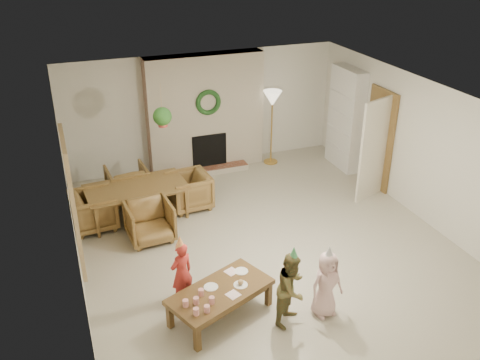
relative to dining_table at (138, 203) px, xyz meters
name	(u,v)px	position (x,y,z in m)	size (l,w,h in m)	color
floor	(265,242)	(1.84, -1.57, -0.31)	(7.00, 7.00, 0.00)	#B7B29E
ceiling	(268,101)	(1.84, -1.57, 2.19)	(7.00, 7.00, 0.00)	white
wall_back	(203,110)	(1.84, 1.93, 0.94)	(7.00, 7.00, 0.00)	silver
wall_front	(401,316)	(1.84, -5.07, 0.94)	(7.00, 7.00, 0.00)	silver
wall_left	(71,209)	(-1.16, -1.57, 0.94)	(7.00, 7.00, 0.00)	silver
wall_right	(422,150)	(4.84, -1.57, 0.94)	(7.00, 7.00, 0.00)	silver
fireplace_mass	(205,113)	(1.84, 1.73, 0.94)	(2.50, 0.40, 2.50)	#572217
fireplace_hearth	(212,170)	(1.84, 1.38, -0.25)	(1.60, 0.30, 0.12)	brown
fireplace_firebox	(209,151)	(1.84, 1.55, 0.14)	(0.75, 0.12, 0.75)	black
fireplace_wreath	(208,102)	(1.84, 1.50, 1.24)	(0.54, 0.54, 0.10)	#19421B
floor_lamp_base	(271,162)	(3.26, 1.43, -0.30)	(0.31, 0.31, 0.03)	gold
floor_lamp_post	(272,130)	(3.26, 1.43, 0.47)	(0.03, 0.03, 1.50)	gold
floor_lamp_shade	(272,98)	(3.26, 1.43, 1.19)	(0.40, 0.40, 0.33)	beige
bookshelf_carcass	(346,119)	(4.68, 0.73, 0.79)	(0.30, 1.00, 2.20)	white
bookshelf_shelf_a	(342,147)	(4.66, 0.73, 0.14)	(0.30, 0.92, 0.03)	white
bookshelf_shelf_b	(344,130)	(4.66, 0.73, 0.54)	(0.30, 0.92, 0.03)	white
bookshelf_shelf_c	(345,112)	(4.66, 0.73, 0.94)	(0.30, 0.92, 0.03)	white
bookshelf_shelf_d	(347,94)	(4.66, 0.73, 1.34)	(0.30, 0.92, 0.03)	white
books_row_lower	(345,143)	(4.64, 0.58, 0.28)	(0.20, 0.40, 0.24)	#9E301D
books_row_mid	(342,123)	(4.64, 0.78, 0.68)	(0.20, 0.44, 0.24)	#296599
books_row_upper	(348,108)	(4.64, 0.63, 1.07)	(0.20, 0.36, 0.22)	gold
door_frame	(379,139)	(4.80, -0.37, 0.71)	(0.05, 0.86, 2.04)	brown
door_leaf	(374,150)	(4.42, -0.75, 0.69)	(0.05, 0.80, 2.00)	beige
curtain_panel	(73,202)	(-1.12, -1.37, 0.94)	(0.06, 1.20, 2.00)	#C0B288
dining_table	(138,203)	(0.00, 0.00, 0.00)	(1.78, 0.99, 0.63)	brown
dining_chair_near	(150,221)	(0.06, -0.78, 0.03)	(0.74, 0.76, 0.69)	brown
dining_chair_far	(128,184)	(-0.06, 0.78, 0.03)	(0.74, 0.76, 0.69)	brown
dining_chair_left	(94,210)	(-0.78, -0.06, 0.03)	(0.74, 0.76, 0.69)	brown
dining_chair_right	(189,191)	(0.98, 0.07, 0.03)	(0.74, 0.76, 0.69)	brown
hanging_plant_cord	(161,103)	(0.54, -0.07, 1.84)	(0.01, 0.01, 0.70)	tan
hanging_plant_pot	(163,123)	(0.54, -0.07, 1.49)	(0.16, 0.16, 0.12)	#A83D36
hanging_plant_foliage	(162,116)	(0.54, -0.07, 1.61)	(0.32, 0.32, 0.32)	#20541C
coffee_table_top	(220,292)	(0.56, -3.04, 0.09)	(1.41, 0.71, 0.07)	brown
coffee_table_apron	(220,296)	(0.56, -3.04, 0.01)	(1.31, 0.60, 0.09)	brown
coffee_leg_fl	(197,339)	(0.08, -3.55, -0.13)	(0.08, 0.08, 0.37)	brown
coffee_leg_fr	(268,294)	(1.26, -3.06, -0.13)	(0.08, 0.08, 0.37)	brown
coffee_leg_bl	(170,316)	(-0.14, -3.02, -0.13)	(0.08, 0.08, 0.37)	brown
coffee_leg_br	(240,276)	(1.04, -2.53, -0.13)	(0.08, 0.08, 0.37)	brown
cup_a	(196,311)	(0.12, -3.40, 0.17)	(0.08, 0.08, 0.10)	white
cup_b	(186,303)	(0.04, -3.20, 0.17)	(0.08, 0.08, 0.10)	white
cup_c	(207,309)	(0.26, -3.40, 0.17)	(0.08, 0.08, 0.10)	white
cup_d	(196,301)	(0.18, -3.20, 0.17)	(0.08, 0.08, 0.10)	white
cup_e	(212,300)	(0.37, -3.26, 0.17)	(0.08, 0.08, 0.10)	white
cup_f	(201,292)	(0.28, -3.06, 0.17)	(0.08, 0.08, 0.10)	white
plate_a	(211,287)	(0.46, -2.94, 0.13)	(0.20, 0.20, 0.01)	white
plate_b	(241,285)	(0.85, -3.04, 0.13)	(0.20, 0.20, 0.01)	white
plate_c	(241,271)	(0.97, -2.75, 0.13)	(0.20, 0.20, 0.01)	white
food_scoop	(241,282)	(0.85, -3.04, 0.17)	(0.08, 0.08, 0.08)	tan
napkin_left	(233,295)	(0.68, -3.20, 0.13)	(0.16, 0.16, 0.01)	#FFBBC3
napkin_right	(231,272)	(0.84, -2.71, 0.13)	(0.16, 0.16, 0.01)	#FFBBC3
child_red	(182,273)	(0.15, -2.55, 0.17)	(0.35, 0.23, 0.96)	red
party_hat_red	(180,241)	(0.15, -2.55, 0.69)	(0.13, 0.13, 0.18)	#F5DC51
child_plaid	(292,288)	(1.42, -3.46, 0.22)	(0.52, 0.40, 1.06)	brown
party_hat_plaid	(294,252)	(1.42, -3.46, 0.79)	(0.13, 0.13, 0.17)	#48A861
child_pink	(326,284)	(1.92, -3.50, 0.18)	(0.48, 0.31, 0.98)	beige
party_hat_pink	(329,251)	(1.92, -3.50, 0.71)	(0.13, 0.13, 0.18)	silver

